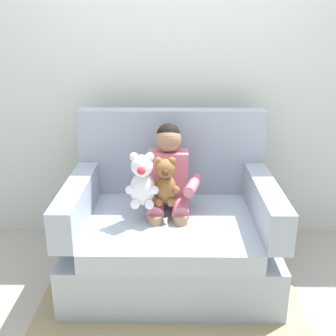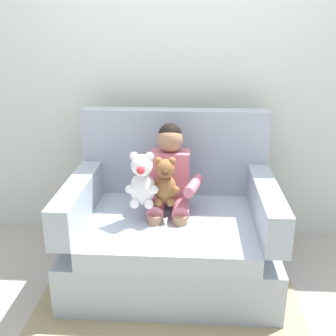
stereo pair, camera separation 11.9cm
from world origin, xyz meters
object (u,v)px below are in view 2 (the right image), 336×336
object	(u,v)px
plush_brown	(165,182)
seated_child	(169,181)
armchair	(172,229)
plush_white	(142,181)

from	to	relation	value
plush_brown	seated_child	bearing A→B (deg)	101.27
armchair	plush_brown	bearing A→B (deg)	-111.92
seated_child	plush_brown	bearing A→B (deg)	-95.05
plush_white	plush_brown	bearing A→B (deg)	25.50
armchair	plush_brown	size ratio (longest dim) A/B	4.31
armchair	seated_child	xyz separation A→B (m)	(-0.02, 0.04, 0.33)
seated_child	armchair	bearing A→B (deg)	-59.66
plush_brown	plush_white	distance (m)	0.15
seated_child	plush_white	bearing A→B (deg)	-131.73
armchair	plush_brown	xyz separation A→B (m)	(-0.04, -0.09, 0.37)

